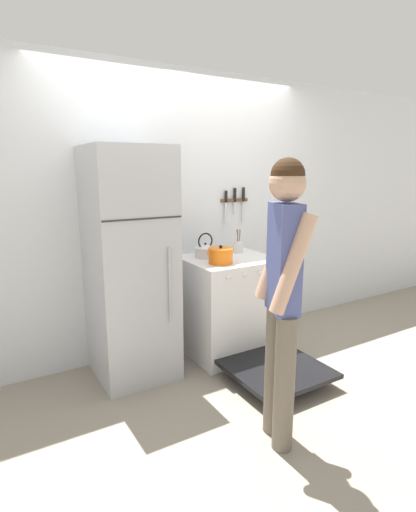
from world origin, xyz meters
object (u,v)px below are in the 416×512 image
at_px(stove_range, 231,306).
at_px(person, 283,289).
at_px(refrigerator, 130,266).
at_px(utensil_jar, 238,246).
at_px(dutch_oven_pot, 221,255).
at_px(tea_kettle, 206,250).

bearing_deg(stove_range, person, -110.23).
height_order(refrigerator, utensil_jar, refrigerator).
height_order(dutch_oven_pot, utensil_jar, utensil_jar).
distance_m(refrigerator, dutch_oven_pot, 0.76).
bearing_deg(person, stove_range, -0.57).
distance_m(refrigerator, stove_range, 1.04).
distance_m(stove_range, dutch_oven_pot, 0.56).
height_order(stove_range, person, person).
bearing_deg(dutch_oven_pot, stove_range, 29.78).
xyz_separation_m(stove_range, tea_kettle, (-0.16, 0.18, 0.51)).
distance_m(stove_range, utensil_jar, 0.58).
bearing_deg(dutch_oven_pot, utensil_jar, 37.16).
bearing_deg(refrigerator, person, -69.29).
distance_m(stove_range, person, 1.39).
bearing_deg(stove_range, refrigerator, 175.61).
bearing_deg(person, refrigerator, 40.37).
relative_size(tea_kettle, utensil_jar, 1.08).
bearing_deg(person, dutch_oven_pot, 6.19).
bearing_deg(tea_kettle, utensil_jar, 1.05).
xyz_separation_m(dutch_oven_pot, person, (-0.26, -1.10, 0.04)).
xyz_separation_m(refrigerator, utensil_jar, (1.12, 0.11, 0.03)).
distance_m(refrigerator, person, 1.36).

